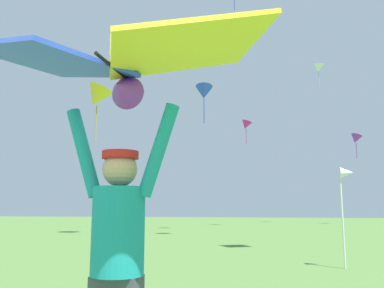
# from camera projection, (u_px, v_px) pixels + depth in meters

# --- Properties ---
(kite_flyer_person) EXTENTS (0.81, 0.34, 1.92)m
(kite_flyer_person) POSITION_uv_depth(u_px,v_px,m) (117.00, 256.00, 2.58)
(kite_flyer_person) COLOR #424751
(kite_flyer_person) RESTS_ON ground
(held_stunt_kite) EXTENTS (2.16, 1.13, 0.43)m
(held_stunt_kite) POSITION_uv_depth(u_px,v_px,m) (117.00, 62.00, 2.69)
(held_stunt_kite) COLOR black
(distant_kite_blue_low_right) EXTENTS (1.08, 1.19, 1.91)m
(distant_kite_blue_low_right) POSITION_uv_depth(u_px,v_px,m) (204.00, 93.00, 19.16)
(distant_kite_blue_low_right) COLOR blue
(distant_kite_purple_far_center) EXTENTS (1.31, 1.23, 2.15)m
(distant_kite_purple_far_center) POSITION_uv_depth(u_px,v_px,m) (356.00, 139.00, 33.81)
(distant_kite_purple_far_center) COLOR purple
(distant_kite_yellow_overhead_distant) EXTENTS (1.98, 1.88, 3.01)m
(distant_kite_yellow_overhead_distant) POSITION_uv_depth(u_px,v_px,m) (97.00, 97.00, 20.46)
(distant_kite_yellow_overhead_distant) COLOR yellow
(distant_kite_white_low_left) EXTENTS (1.42, 1.53, 2.35)m
(distant_kite_white_low_left) POSITION_uv_depth(u_px,v_px,m) (318.00, 68.00, 36.65)
(distant_kite_white_low_left) COLOR white
(distant_kite_magenta_mid_right) EXTENTS (1.24, 1.10, 1.91)m
(distant_kite_magenta_mid_right) POSITION_uv_depth(u_px,v_px,m) (246.00, 125.00, 30.87)
(distant_kite_magenta_mid_right) COLOR #DB2393
(marker_flag) EXTENTS (0.30, 0.24, 2.14)m
(marker_flag) POSITION_uv_depth(u_px,v_px,m) (346.00, 180.00, 8.75)
(marker_flag) COLOR silver
(marker_flag) RESTS_ON ground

